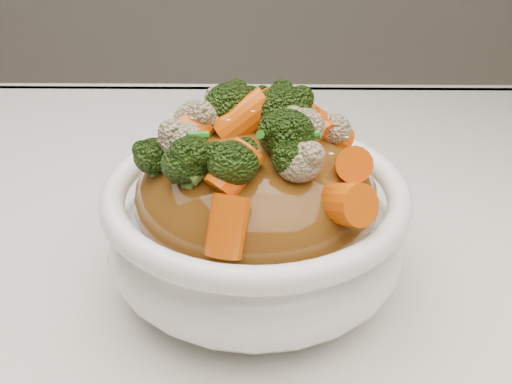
# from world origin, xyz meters

# --- Properties ---
(tablecloth) EXTENTS (1.20, 0.80, 0.04)m
(tablecloth) POSITION_xyz_m (0.00, 0.00, 0.73)
(tablecloth) COLOR silver
(tablecloth) RESTS_ON dining_table
(bowl) EXTENTS (0.27, 0.27, 0.08)m
(bowl) POSITION_xyz_m (0.00, 0.01, 0.79)
(bowl) COLOR white
(bowl) RESTS_ON tablecloth
(sauce_base) EXTENTS (0.22, 0.22, 0.09)m
(sauce_base) POSITION_xyz_m (0.00, 0.01, 0.82)
(sauce_base) COLOR #613810
(sauce_base) RESTS_ON bowl
(carrots) EXTENTS (0.22, 0.22, 0.05)m
(carrots) POSITION_xyz_m (0.00, 0.01, 0.88)
(carrots) COLOR #E05607
(carrots) RESTS_ON sauce_base
(broccoli) EXTENTS (0.22, 0.22, 0.04)m
(broccoli) POSITION_xyz_m (0.00, 0.01, 0.88)
(broccoli) COLOR black
(broccoli) RESTS_ON sauce_base
(cauliflower) EXTENTS (0.22, 0.22, 0.03)m
(cauliflower) POSITION_xyz_m (0.00, 0.01, 0.88)
(cauliflower) COLOR tan
(cauliflower) RESTS_ON sauce_base
(scallions) EXTENTS (0.16, 0.16, 0.02)m
(scallions) POSITION_xyz_m (0.00, 0.01, 0.88)
(scallions) COLOR #237B1C
(scallions) RESTS_ON sauce_base
(sesame_seeds) EXTENTS (0.19, 0.19, 0.01)m
(sesame_seeds) POSITION_xyz_m (0.00, 0.01, 0.88)
(sesame_seeds) COLOR beige
(sesame_seeds) RESTS_ON sauce_base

